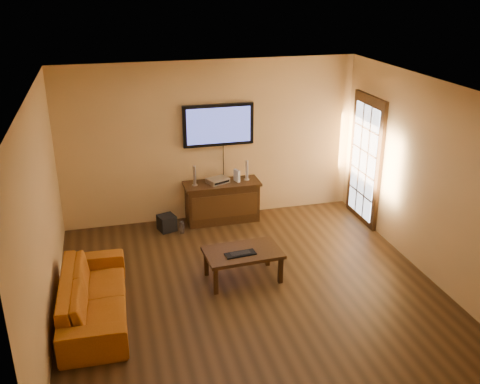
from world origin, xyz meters
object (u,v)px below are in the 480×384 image
object	(u,v)px
sofa	(93,289)
speaker_right	(247,171)
subwoofer	(167,223)
speaker_left	(195,177)
game_console	(237,176)
bottle	(182,227)
media_console	(222,201)
keyboard	(240,254)
television	(218,125)
coffee_table	(243,255)
av_receiver	(218,180)

from	to	relation	value
sofa	speaker_right	distance (m)	3.53
subwoofer	speaker_left	bearing A→B (deg)	-1.76
game_console	bottle	world-z (taller)	game_console
speaker_left	subwoofer	bearing A→B (deg)	-164.61
sofa	bottle	distance (m)	2.46
media_console	speaker_right	bearing A→B (deg)	3.79
speaker_right	keyboard	size ratio (longest dim) A/B	0.79
media_console	keyboard	bearing A→B (deg)	-95.89
television	media_console	bearing A→B (deg)	-90.00
coffee_table	keyboard	bearing A→B (deg)	-124.11
television	subwoofer	xyz separation A→B (m)	(-0.98, -0.35, -1.51)
media_console	speaker_left	xyz separation A→B (m)	(-0.46, -0.01, 0.50)
game_console	bottle	xyz separation A→B (m)	(-1.01, -0.32, -0.69)
bottle	speaker_left	bearing A→B (deg)	46.91
sofa	speaker_right	world-z (taller)	speaker_right
television	speaker_right	distance (m)	0.92
speaker_right	av_receiver	size ratio (longest dim) A/B	1.00
television	bottle	xyz separation A→B (m)	(-0.75, -0.52, -1.54)
av_receiver	keyboard	size ratio (longest dim) A/B	0.80
bottle	television	bearing A→B (deg)	34.73
sofa	keyboard	distance (m)	1.96
keyboard	bottle	bearing A→B (deg)	107.58
television	av_receiver	distance (m)	0.93
television	coffee_table	size ratio (longest dim) A/B	1.11
game_console	keyboard	world-z (taller)	game_console
media_console	speaker_right	size ratio (longest dim) A/B	3.74
sofa	speaker_left	bearing A→B (deg)	-34.02
media_console	speaker_right	world-z (taller)	speaker_right
media_console	speaker_left	size ratio (longest dim) A/B	3.78
coffee_table	speaker_left	distance (m)	2.02
subwoofer	av_receiver	bearing A→B (deg)	-6.51
coffee_table	sofa	xyz separation A→B (m)	(-1.99, -0.38, 0.00)
sofa	bottle	world-z (taller)	sofa
coffee_table	game_console	bearing A→B (deg)	78.04
sofa	speaker_left	world-z (taller)	speaker_left
television	coffee_table	bearing A→B (deg)	-94.04
speaker_left	game_console	size ratio (longest dim) A/B	1.67
sofa	game_console	bearing A→B (deg)	-43.98
coffee_table	sofa	distance (m)	2.03
media_console	speaker_left	bearing A→B (deg)	-179.25
speaker_left	television	bearing A→B (deg)	24.54
game_console	speaker_left	bearing A→B (deg)	162.58
sofa	speaker_left	xyz separation A→B (m)	(1.68, 2.32, 0.47)
game_console	sofa	bearing A→B (deg)	-154.10
media_console	av_receiver	bearing A→B (deg)	160.54
keyboard	game_console	bearing A→B (deg)	76.98
subwoofer	bottle	size ratio (longest dim) A/B	1.19
av_receiver	game_console	world-z (taller)	game_console
sofa	subwoofer	xyz separation A→B (m)	(1.17, 2.18, -0.25)
media_console	keyboard	size ratio (longest dim) A/B	2.97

